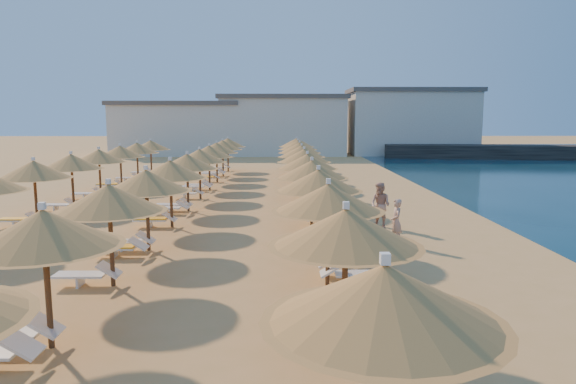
{
  "coord_description": "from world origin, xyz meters",
  "views": [
    {
      "loc": [
        0.62,
        -18.63,
        4.6
      ],
      "look_at": [
        0.89,
        4.0,
        1.3
      ],
      "focal_mm": 32.0,
      "sensor_mm": 36.0,
      "label": 1
    }
  ],
  "objects_px": {
    "parasol_row_west": "(187,163)",
    "beachgoer_a": "(396,222)",
    "beachgoer_b": "(380,205)",
    "parasol_row_east": "(307,162)",
    "jetty": "(521,152)"
  },
  "relations": [
    {
      "from": "beachgoer_b",
      "to": "jetty",
      "type": "bearing_deg",
      "value": 105.0
    },
    {
      "from": "beachgoer_b",
      "to": "parasol_row_east",
      "type": "bearing_deg",
      "value": 172.89
    },
    {
      "from": "parasol_row_west",
      "to": "beachgoer_b",
      "type": "height_order",
      "value": "parasol_row_west"
    },
    {
      "from": "jetty",
      "to": "parasol_row_west",
      "type": "relative_size",
      "value": 0.73
    },
    {
      "from": "jetty",
      "to": "beachgoer_a",
      "type": "relative_size",
      "value": 17.98
    },
    {
      "from": "parasol_row_west",
      "to": "beachgoer_b",
      "type": "distance_m",
      "value": 9.75
    },
    {
      "from": "parasol_row_west",
      "to": "beachgoer_a",
      "type": "bearing_deg",
      "value": -37.8
    },
    {
      "from": "beachgoer_a",
      "to": "parasol_row_west",
      "type": "bearing_deg",
      "value": -128.32
    },
    {
      "from": "parasol_row_east",
      "to": "beachgoer_b",
      "type": "relative_size",
      "value": 21.67
    },
    {
      "from": "parasol_row_east",
      "to": "jetty",
      "type": "bearing_deg",
      "value": 51.52
    },
    {
      "from": "parasol_row_east",
      "to": "parasol_row_west",
      "type": "height_order",
      "value": "same"
    },
    {
      "from": "parasol_row_east",
      "to": "beachgoer_b",
      "type": "bearing_deg",
      "value": -54.24
    },
    {
      "from": "parasol_row_east",
      "to": "parasol_row_west",
      "type": "distance_m",
      "value": 5.9
    },
    {
      "from": "beachgoer_a",
      "to": "beachgoer_b",
      "type": "height_order",
      "value": "beachgoer_b"
    },
    {
      "from": "jetty",
      "to": "parasol_row_west",
      "type": "distance_m",
      "value": 45.08
    }
  ]
}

